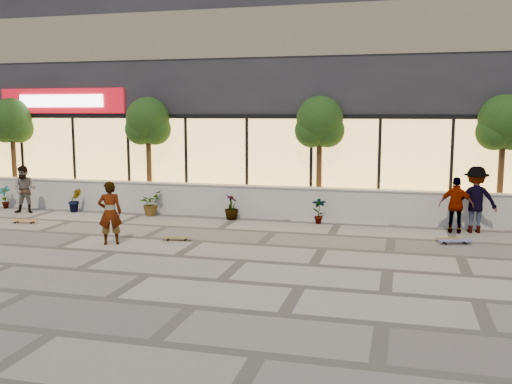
% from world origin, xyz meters
% --- Properties ---
extents(ground, '(80.00, 80.00, 0.00)m').
position_xyz_m(ground, '(0.00, 0.00, 0.00)').
color(ground, '#A59E8F').
rests_on(ground, ground).
extents(planter_wall, '(22.00, 0.42, 1.04)m').
position_xyz_m(planter_wall, '(0.00, 7.00, 0.52)').
color(planter_wall, silver).
rests_on(planter_wall, ground).
extents(retail_building, '(24.00, 9.17, 8.50)m').
position_xyz_m(retail_building, '(-0.00, 12.49, 4.25)').
color(retail_building, black).
rests_on(retail_building, ground).
extents(shrub_a, '(0.43, 0.29, 0.81)m').
position_xyz_m(shrub_a, '(-8.50, 6.45, 0.41)').
color(shrub_a, '#163410').
rests_on(shrub_a, ground).
extents(shrub_b, '(0.57, 0.57, 0.81)m').
position_xyz_m(shrub_b, '(-5.70, 6.45, 0.41)').
color(shrub_b, '#163410').
rests_on(shrub_b, ground).
extents(shrub_c, '(0.68, 0.77, 0.81)m').
position_xyz_m(shrub_c, '(-2.90, 6.45, 0.41)').
color(shrub_c, '#163410').
rests_on(shrub_c, ground).
extents(shrub_d, '(0.64, 0.64, 0.81)m').
position_xyz_m(shrub_d, '(-0.10, 6.45, 0.41)').
color(shrub_d, '#163410').
rests_on(shrub_d, ground).
extents(shrub_e, '(0.46, 0.35, 0.81)m').
position_xyz_m(shrub_e, '(2.70, 6.45, 0.41)').
color(shrub_e, '#163410').
rests_on(shrub_e, ground).
extents(tree_west, '(1.60, 1.50, 3.92)m').
position_xyz_m(tree_west, '(-9.00, 7.70, 2.99)').
color(tree_west, '#442C18').
rests_on(tree_west, ground).
extents(tree_midwest, '(1.60, 1.50, 3.92)m').
position_xyz_m(tree_midwest, '(-3.50, 7.70, 2.99)').
color(tree_midwest, '#442C18').
rests_on(tree_midwest, ground).
extents(tree_mideast, '(1.60, 1.50, 3.92)m').
position_xyz_m(tree_mideast, '(2.50, 7.70, 2.99)').
color(tree_mideast, '#442C18').
rests_on(tree_mideast, ground).
extents(tree_east, '(1.60, 1.50, 3.92)m').
position_xyz_m(tree_east, '(8.00, 7.70, 2.99)').
color(tree_east, '#442C18').
rests_on(tree_east, ground).
extents(skater_center, '(0.71, 0.62, 1.65)m').
position_xyz_m(skater_center, '(-2.12, 2.37, 0.82)').
color(skater_center, silver).
rests_on(skater_center, ground).
extents(skater_left, '(0.92, 0.81, 1.60)m').
position_xyz_m(skater_left, '(-7.19, 5.82, 0.80)').
color(skater_left, tan).
rests_on(skater_left, ground).
extents(skater_right_near, '(0.97, 0.49, 1.59)m').
position_xyz_m(skater_right_near, '(6.63, 6.05, 0.80)').
color(skater_right_near, silver).
rests_on(skater_right_near, ground).
extents(skater_right_far, '(1.27, 0.80, 1.88)m').
position_xyz_m(skater_right_far, '(7.15, 6.30, 0.94)').
color(skater_right_far, maroon).
rests_on(skater_right_far, ground).
extents(skateboard_center, '(0.79, 0.37, 0.09)m').
position_xyz_m(skateboard_center, '(-0.63, 3.18, 0.08)').
color(skateboard_center, brown).
rests_on(skateboard_center, ground).
extents(skateboard_left, '(0.85, 0.33, 0.10)m').
position_xyz_m(skateboard_left, '(-6.10, 4.25, 0.08)').
color(skateboard_left, orange).
rests_on(skateboard_left, ground).
extents(skateboard_right_near, '(0.72, 0.33, 0.08)m').
position_xyz_m(skateboard_right_near, '(6.39, 4.91, 0.07)').
color(skateboard_right_near, brown).
rests_on(skateboard_right_near, ground).
extents(skateboard_right_far, '(0.89, 0.45, 0.10)m').
position_xyz_m(skateboard_right_far, '(6.51, 4.60, 0.09)').
color(skateboard_right_far, '#575A9F').
rests_on(skateboard_right_far, ground).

